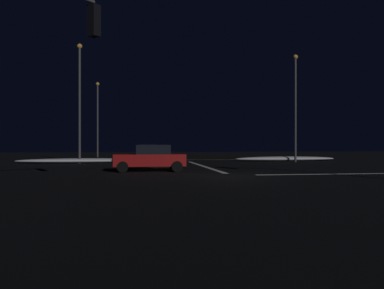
{
  "coord_description": "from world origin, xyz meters",
  "views": [
    {
      "loc": [
        -4.97,
        -19.62,
        1.62
      ],
      "look_at": [
        -0.29,
        12.05,
        1.59
      ],
      "focal_mm": 36.37,
      "sensor_mm": 36.0,
      "label": 1
    }
  ],
  "objects_px": {
    "sedan_orange": "(156,155)",
    "streetlamp_right_near": "(295,101)",
    "sedan_black": "(149,152)",
    "sedan_red_crossing": "(150,158)",
    "sedan_blue": "(148,153)",
    "traffic_signal_sw": "(36,43)",
    "sedan_gray": "(148,151)",
    "streetlamp_left_near": "(80,95)",
    "streetlamp_left_far": "(98,114)"
  },
  "relations": [
    {
      "from": "streetlamp_left_near",
      "to": "traffic_signal_sw",
      "type": "bearing_deg",
      "value": -85.43
    },
    {
      "from": "traffic_signal_sw",
      "to": "sedan_gray",
      "type": "bearing_deg",
      "value": 83.01
    },
    {
      "from": "sedan_black",
      "to": "streetlamp_left_far",
      "type": "distance_m",
      "value": 11.12
    },
    {
      "from": "sedan_orange",
      "to": "traffic_signal_sw",
      "type": "height_order",
      "value": "traffic_signal_sw"
    },
    {
      "from": "sedan_blue",
      "to": "traffic_signal_sw",
      "type": "height_order",
      "value": "traffic_signal_sw"
    },
    {
      "from": "sedan_black",
      "to": "sedan_red_crossing",
      "type": "bearing_deg",
      "value": -91.81
    },
    {
      "from": "sedan_orange",
      "to": "traffic_signal_sw",
      "type": "bearing_deg",
      "value": -103.91
    },
    {
      "from": "sedan_black",
      "to": "traffic_signal_sw",
      "type": "xyz_separation_m",
      "value": [
        -4.33,
        -29.74,
        3.74
      ]
    },
    {
      "from": "sedan_orange",
      "to": "streetlamp_right_near",
      "type": "xyz_separation_m",
      "value": [
        12.89,
        3.83,
        4.8
      ]
    },
    {
      "from": "sedan_gray",
      "to": "traffic_signal_sw",
      "type": "bearing_deg",
      "value": -96.99
    },
    {
      "from": "sedan_orange",
      "to": "sedan_blue",
      "type": "distance_m",
      "value": 5.43
    },
    {
      "from": "sedan_orange",
      "to": "sedan_gray",
      "type": "bearing_deg",
      "value": 90.23
    },
    {
      "from": "streetlamp_left_near",
      "to": "sedan_blue",
      "type": "bearing_deg",
      "value": 15.41
    },
    {
      "from": "sedan_orange",
      "to": "streetlamp_left_far",
      "type": "bearing_deg",
      "value": 107.4
    },
    {
      "from": "sedan_gray",
      "to": "streetlamp_right_near",
      "type": "xyz_separation_m",
      "value": [
        12.96,
        -14.02,
        4.8
      ]
    },
    {
      "from": "sedan_orange",
      "to": "sedan_red_crossing",
      "type": "height_order",
      "value": "same"
    },
    {
      "from": "sedan_orange",
      "to": "sedan_black",
      "type": "xyz_separation_m",
      "value": [
        -0.14,
        11.71,
        0.0
      ]
    },
    {
      "from": "traffic_signal_sw",
      "to": "streetlamp_left_near",
      "type": "relative_size",
      "value": 0.66
    },
    {
      "from": "sedan_black",
      "to": "streetlamp_left_far",
      "type": "bearing_deg",
      "value": 126.81
    },
    {
      "from": "sedan_gray",
      "to": "sedan_red_crossing",
      "type": "bearing_deg",
      "value": -91.52
    },
    {
      "from": "streetlamp_right_near",
      "to": "streetlamp_left_near",
      "type": "relative_size",
      "value": 0.97
    },
    {
      "from": "sedan_red_crossing",
      "to": "streetlamp_left_near",
      "type": "xyz_separation_m",
      "value": [
        -5.5,
        10.43,
        4.94
      ]
    },
    {
      "from": "sedan_blue",
      "to": "sedan_black",
      "type": "bearing_deg",
      "value": 87.02
    },
    {
      "from": "streetlamp_left_near",
      "to": "sedan_orange",
      "type": "bearing_deg",
      "value": -31.64
    },
    {
      "from": "sedan_red_crossing",
      "to": "streetlamp_left_far",
      "type": "height_order",
      "value": "streetlamp_left_far"
    },
    {
      "from": "sedan_gray",
      "to": "traffic_signal_sw",
      "type": "xyz_separation_m",
      "value": [
        -4.4,
        -35.87,
        3.74
      ]
    },
    {
      "from": "sedan_orange",
      "to": "sedan_black",
      "type": "height_order",
      "value": "same"
    },
    {
      "from": "streetlamp_right_near",
      "to": "streetlamp_left_far",
      "type": "distance_m",
      "value": 24.92
    },
    {
      "from": "streetlamp_left_near",
      "to": "sedan_red_crossing",
      "type": "bearing_deg",
      "value": -62.21
    },
    {
      "from": "sedan_blue",
      "to": "sedan_black",
      "type": "xyz_separation_m",
      "value": [
        0.33,
        6.3,
        0.0
      ]
    },
    {
      "from": "streetlamp_right_near",
      "to": "streetlamp_left_far",
      "type": "bearing_deg",
      "value": 140.05
    },
    {
      "from": "sedan_red_crossing",
      "to": "sedan_blue",
      "type": "bearing_deg",
      "value": 88.8
    },
    {
      "from": "sedan_red_crossing",
      "to": "traffic_signal_sw",
      "type": "distance_m",
      "value": 12.59
    },
    {
      "from": "sedan_red_crossing",
      "to": "streetlamp_left_far",
      "type": "relative_size",
      "value": 0.46
    },
    {
      "from": "sedan_black",
      "to": "streetlamp_left_far",
      "type": "height_order",
      "value": "streetlamp_left_far"
    },
    {
      "from": "sedan_gray",
      "to": "sedan_red_crossing",
      "type": "relative_size",
      "value": 1.0
    },
    {
      "from": "sedan_gray",
      "to": "traffic_signal_sw",
      "type": "relative_size",
      "value": 0.65
    },
    {
      "from": "sedan_orange",
      "to": "traffic_signal_sw",
      "type": "xyz_separation_m",
      "value": [
        -4.47,
        -18.03,
        3.74
      ]
    },
    {
      "from": "streetlamp_right_near",
      "to": "sedan_gray",
      "type": "bearing_deg",
      "value": 132.76
    },
    {
      "from": "sedan_blue",
      "to": "streetlamp_left_near",
      "type": "distance_m",
      "value": 7.74
    },
    {
      "from": "streetlamp_left_far",
      "to": "sedan_red_crossing",
      "type": "bearing_deg",
      "value": -78.25
    },
    {
      "from": "streetlamp_left_near",
      "to": "streetlamp_left_far",
      "type": "relative_size",
      "value": 1.08
    },
    {
      "from": "sedan_black",
      "to": "traffic_signal_sw",
      "type": "distance_m",
      "value": 30.28
    },
    {
      "from": "sedan_blue",
      "to": "sedan_black",
      "type": "distance_m",
      "value": 6.31
    },
    {
      "from": "sedan_blue",
      "to": "traffic_signal_sw",
      "type": "distance_m",
      "value": 24.07
    },
    {
      "from": "sedan_black",
      "to": "sedan_red_crossing",
      "type": "height_order",
      "value": "same"
    },
    {
      "from": "sedan_orange",
      "to": "streetlamp_left_near",
      "type": "height_order",
      "value": "streetlamp_left_near"
    },
    {
      "from": "sedan_black",
      "to": "sedan_gray",
      "type": "height_order",
      "value": "same"
    },
    {
      "from": "sedan_gray",
      "to": "streetlamp_left_near",
      "type": "height_order",
      "value": "streetlamp_left_near"
    },
    {
      "from": "sedan_orange",
      "to": "sedan_blue",
      "type": "relative_size",
      "value": 1.0
    }
  ]
}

